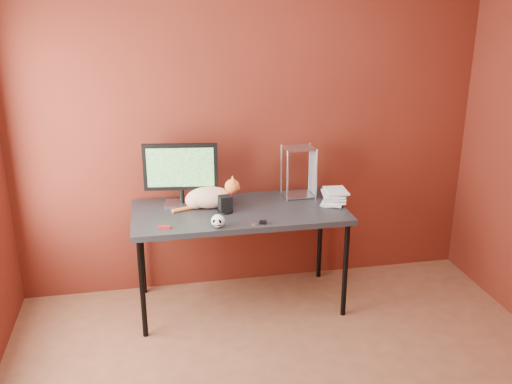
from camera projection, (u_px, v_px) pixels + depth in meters
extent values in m
cube|color=#53180F|center=(250.00, 121.00, 4.21)|extent=(3.50, 0.02, 2.60)
cube|color=black|center=(239.00, 212.00, 4.02)|extent=(1.50, 0.70, 0.04)
cylinder|color=black|center=(142.00, 289.00, 3.74)|extent=(0.04, 0.04, 0.71)
cylinder|color=black|center=(345.00, 270.00, 4.00)|extent=(0.04, 0.04, 0.71)
cylinder|color=black|center=(142.00, 251.00, 4.30)|extent=(0.04, 0.04, 0.71)
cylinder|color=black|center=(320.00, 236.00, 4.55)|extent=(0.04, 0.04, 0.71)
cube|color=#ACACB1|center=(182.00, 204.00, 4.10)|extent=(0.26, 0.20, 0.02)
cylinder|color=black|center=(182.00, 196.00, 4.08)|extent=(0.03, 0.03, 0.10)
cube|color=black|center=(181.00, 167.00, 4.01)|extent=(0.52, 0.10, 0.34)
cube|color=#144E15|center=(181.00, 167.00, 4.01)|extent=(0.46, 0.07, 0.28)
ellipsoid|color=#D0602C|center=(209.00, 197.00, 4.03)|extent=(0.34, 0.20, 0.15)
ellipsoid|color=#D0602C|center=(196.00, 200.00, 4.02)|extent=(0.16, 0.16, 0.12)
sphere|color=silver|center=(223.00, 200.00, 4.05)|extent=(0.11, 0.11, 0.11)
sphere|color=orange|center=(232.00, 186.00, 4.02)|extent=(0.11, 0.11, 0.11)
cone|color=orange|center=(233.00, 180.00, 3.98)|extent=(0.03, 0.03, 0.04)
cone|color=orange|center=(233.00, 178.00, 4.03)|extent=(0.03, 0.03, 0.04)
cylinder|color=red|center=(230.00, 192.00, 4.03)|extent=(0.08, 0.08, 0.01)
cylinder|color=orange|center=(184.00, 209.00, 3.99)|extent=(0.17, 0.09, 0.03)
ellipsoid|color=silver|center=(218.00, 221.00, 3.70)|extent=(0.09, 0.09, 0.09)
ellipsoid|color=black|center=(216.00, 222.00, 3.66)|extent=(0.02, 0.01, 0.03)
ellipsoid|color=black|center=(221.00, 221.00, 3.66)|extent=(0.02, 0.01, 0.03)
cube|color=black|center=(219.00, 225.00, 3.67)|extent=(0.05, 0.02, 0.00)
cylinder|color=black|center=(225.00, 211.00, 3.97)|extent=(0.10, 0.10, 0.02)
cube|color=black|center=(225.00, 203.00, 3.95)|extent=(0.10, 0.09, 0.10)
imported|color=beige|center=(324.00, 188.00, 4.13)|extent=(0.23, 0.25, 0.21)
imported|color=beige|center=(325.00, 161.00, 4.06)|extent=(0.22, 0.25, 0.21)
imported|color=beige|center=(326.00, 133.00, 4.00)|extent=(0.20, 0.24, 0.21)
imported|color=beige|center=(327.00, 103.00, 3.93)|extent=(0.18, 0.23, 0.21)
imported|color=beige|center=(329.00, 73.00, 3.86)|extent=(0.17, 0.22, 0.21)
cylinder|color=#ACACB1|center=(287.00, 176.00, 4.12)|extent=(0.01, 0.01, 0.38)
cylinder|color=#ACACB1|center=(317.00, 174.00, 4.16)|extent=(0.01, 0.01, 0.38)
cylinder|color=#ACACB1|center=(281.00, 169.00, 4.29)|extent=(0.01, 0.01, 0.38)
cylinder|color=#ACACB1|center=(310.00, 167.00, 4.33)|extent=(0.01, 0.01, 0.38)
cube|color=#ACACB1|center=(298.00, 195.00, 4.28)|extent=(0.22, 0.18, 0.01)
cube|color=#ACACB1|center=(299.00, 148.00, 4.16)|extent=(0.22, 0.18, 0.01)
cube|color=maroon|center=(165.00, 227.00, 3.70)|extent=(0.09, 0.05, 0.02)
cube|color=black|center=(263.00, 222.00, 3.76)|extent=(0.05, 0.04, 0.02)
cylinder|color=#ACACB1|center=(255.00, 224.00, 3.77)|extent=(0.04, 0.04, 0.00)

